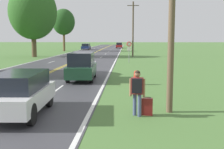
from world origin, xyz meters
name	(u,v)px	position (x,y,z in m)	size (l,w,h in m)	color
hitchhiker_person	(137,88)	(6.78, 2.52, 1.03)	(0.57, 0.43, 1.68)	#475175
suitcase	(147,107)	(7.16, 2.69, 0.32)	(0.43, 0.23, 0.69)	maroon
fire_hydrant	(136,77)	(7.00, 9.57, 0.45)	(0.48, 0.32, 0.88)	red
traffic_sign	(129,47)	(6.68, 25.50, 1.86)	(0.60, 0.10, 2.47)	gray
utility_pole_foreground	(172,4)	(8.05, 3.16, 4.08)	(1.80, 0.24, 7.85)	brown
utility_pole_midground	(133,28)	(7.36, 36.57, 4.36)	(1.80, 0.24, 8.42)	brown
tree_left_verge	(33,12)	(-7.73, 34.82, 6.74)	(7.18, 7.18, 10.89)	brown
tree_behind_sign	(64,22)	(-7.43, 54.19, 6.36)	(4.93, 4.93, 9.23)	brown
car_white_suv_nearest	(20,92)	(2.48, 2.47, 0.86)	(1.92, 4.18, 1.58)	black
car_dark_green_van_approaching	(82,66)	(3.35, 11.38, 0.97)	(1.91, 4.52, 1.88)	black
car_dark_blue_van_mid_near	(86,46)	(-3.82, 62.97, 0.81)	(1.98, 4.23, 1.51)	black
car_red_van_mid_far	(119,45)	(4.24, 74.40, 0.86)	(1.82, 4.61, 1.61)	black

